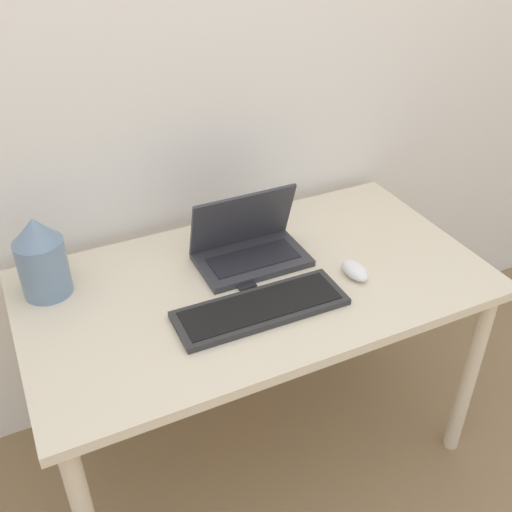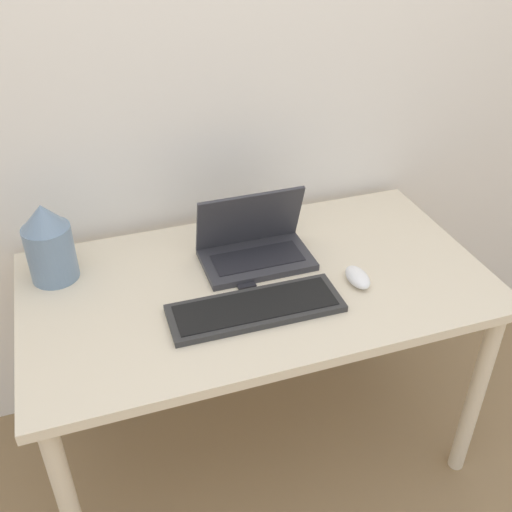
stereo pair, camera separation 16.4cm
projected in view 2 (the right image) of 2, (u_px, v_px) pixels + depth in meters
The scene contains 7 objects.
wall_back at pixel (210, 48), 1.75m from camera, with size 6.00×0.05×2.50m.
desk at pixel (257, 302), 1.76m from camera, with size 1.33×0.73×0.71m.
laptop at pixel (254, 245), 1.78m from camera, with size 0.32×0.20×0.21m.
keyboard at pixel (256, 308), 1.60m from camera, with size 0.47×0.16×0.02m.
mouse at pixel (358, 277), 1.70m from camera, with size 0.06×0.11×0.04m.
vase at pixel (49, 243), 1.66m from camera, with size 0.13×0.13×0.24m.
mp3_player at pixel (244, 281), 1.70m from camera, with size 0.05×0.07×0.01m.
Camera 2 is at (-0.45, -0.94, 1.73)m, focal length 42.00 mm.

